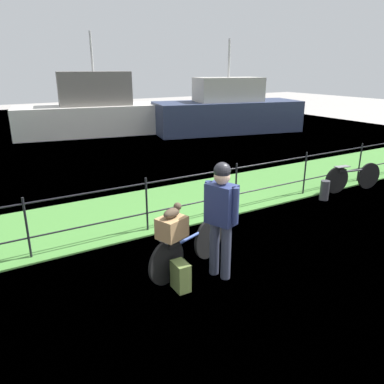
% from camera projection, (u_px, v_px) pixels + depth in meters
% --- Properties ---
extents(ground_plane, '(60.00, 60.00, 0.00)m').
position_uv_depth(ground_plane, '(274.00, 271.00, 5.48)').
color(ground_plane, '#9E9993').
extents(grass_strip, '(27.00, 2.40, 0.03)m').
position_uv_depth(grass_strip, '(171.00, 204.00, 8.11)').
color(grass_strip, '#478438').
rests_on(grass_strip, ground).
extents(harbor_water, '(30.00, 30.00, 0.00)m').
position_uv_depth(harbor_water, '(77.00, 144.00, 14.49)').
color(harbor_water, '#426684').
rests_on(harbor_water, ground).
extents(iron_fence, '(18.04, 0.04, 1.02)m').
position_uv_depth(iron_fence, '(194.00, 191.00, 7.12)').
color(iron_fence, black).
rests_on(iron_fence, ground).
extents(bicycle_main, '(1.53, 0.58, 0.66)m').
position_uv_depth(bicycle_main, '(188.00, 249.00, 5.42)').
color(bicycle_main, black).
rests_on(bicycle_main, ground).
extents(wooden_crate, '(0.45, 0.41, 0.29)m').
position_uv_depth(wooden_crate, '(172.00, 228.00, 5.03)').
color(wooden_crate, '#A87F51').
rests_on(wooden_crate, bicycle_main).
extents(terrier_dog, '(0.32, 0.23, 0.18)m').
position_uv_depth(terrier_dog, '(173.00, 212.00, 4.97)').
color(terrier_dog, '#4C3D2D').
rests_on(terrier_dog, wooden_crate).
extents(cyclist_person, '(0.38, 0.51, 1.68)m').
position_uv_depth(cyclist_person, '(221.00, 211.00, 5.06)').
color(cyclist_person, '#383D51').
rests_on(cyclist_person, ground).
extents(backpack_on_paving, '(0.18, 0.28, 0.40)m').
position_uv_depth(backpack_on_paving, '(181.00, 276.00, 4.99)').
color(backpack_on_paving, olive).
rests_on(backpack_on_paving, ground).
extents(mooring_bollard, '(0.20, 0.20, 0.45)m').
position_uv_depth(mooring_bollard, '(325.00, 190.00, 8.36)').
color(mooring_bollard, '#38383D').
rests_on(mooring_bollard, ground).
extents(bicycle_parked, '(1.62, 0.34, 0.65)m').
position_uv_depth(bicycle_parked, '(352.00, 177.00, 8.94)').
color(bicycle_parked, black).
rests_on(bicycle_parked, ground).
extents(moored_boat_mid, '(7.10, 3.28, 4.27)m').
position_uv_depth(moored_boat_mid, '(96.00, 112.00, 16.34)').
color(moored_boat_mid, silver).
rests_on(moored_boat_mid, ground).
extents(moored_boat_far, '(6.97, 3.67, 4.01)m').
position_uv_depth(moored_boat_far, '(228.00, 112.00, 16.99)').
color(moored_boat_far, '#2D3856').
rests_on(moored_boat_far, ground).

